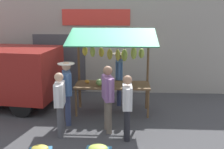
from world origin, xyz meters
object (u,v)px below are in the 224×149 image
at_px(shopper_with_shopping_bag, 127,103).
at_px(shopper_in_striped_shirt, 60,100).
at_px(vendor_with_sunhat, 119,74).
at_px(shopper_in_grey_tee, 67,87).
at_px(market_stall, 113,61).
at_px(shopper_with_ponytail, 108,94).

height_order(shopper_with_shopping_bag, shopper_in_striped_shirt, shopper_in_striped_shirt).
distance_m(vendor_with_sunhat, shopper_with_shopping_bag, 2.53).
bearing_deg(shopper_in_grey_tee, vendor_with_sunhat, -54.38).
bearing_deg(shopper_with_shopping_bag, shopper_in_striped_shirt, 84.10).
xyz_separation_m(vendor_with_sunhat, shopper_in_striped_shirt, (1.38, 2.41, -0.10)).
bearing_deg(shopper_in_grey_tee, market_stall, -65.87).
bearing_deg(shopper_with_ponytail, shopper_with_shopping_bag, -145.62).
xyz_separation_m(shopper_with_shopping_bag, shopper_in_striped_shirt, (1.64, -0.11, 0.01)).
bearing_deg(market_stall, vendor_with_sunhat, -103.72).
distance_m(market_stall, shopper_in_grey_tee, 1.62).
height_order(vendor_with_sunhat, shopper_with_ponytail, vendor_with_sunhat).
bearing_deg(shopper_with_ponytail, shopper_in_striped_shirt, 89.20).
bearing_deg(shopper_in_striped_shirt, shopper_with_ponytail, -80.19).
xyz_separation_m(market_stall, shopper_in_striped_shirt, (1.21, 1.71, -0.63)).
height_order(shopper_with_ponytail, shopper_in_striped_shirt, shopper_with_ponytail).
xyz_separation_m(shopper_in_grey_tee, shopper_in_striped_shirt, (0.03, 0.74, -0.10)).
bearing_deg(shopper_in_striped_shirt, shopper_in_grey_tee, -7.00).
height_order(market_stall, shopper_with_shopping_bag, market_stall).
height_order(vendor_with_sunhat, shopper_in_grey_tee, vendor_with_sunhat).
distance_m(shopper_in_grey_tee, shopper_with_ponytail, 1.21).
relative_size(market_stall, shopper_in_grey_tee, 1.45).
bearing_deg(shopper_with_ponytail, vendor_with_sunhat, -21.58).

